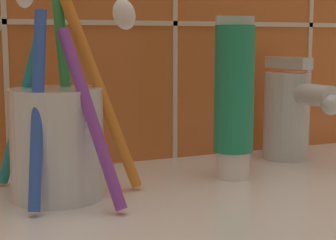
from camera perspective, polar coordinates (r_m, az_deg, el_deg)
The scene contains 4 objects.
sink_counter at distance 47.58cm, azimuth 5.90°, elevation -8.59°, with size 68.93×29.96×2.00cm, color silver.
toothbrush_cup at distance 45.65cm, azimuth -11.08°, elevation -1.37°, with size 13.30×15.41×18.46cm.
toothpaste_tube at distance 51.21cm, azimuth 6.71°, elevation 2.12°, with size 3.79×3.61×14.76cm.
sink_faucet at distance 60.41cm, azimuth 12.31°, elevation 0.89°, with size 4.87×10.37×10.83cm.
Camera 1 is at (-22.34, -39.66, 14.85)cm, focal length 60.00 mm.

